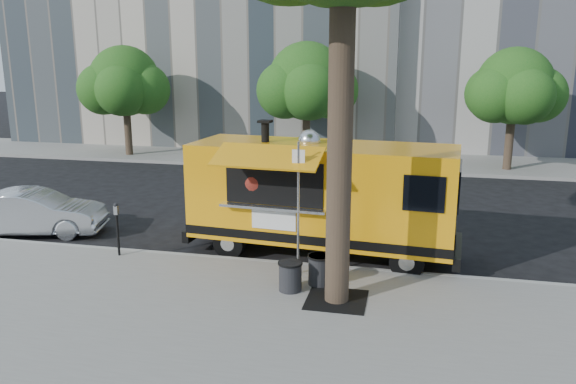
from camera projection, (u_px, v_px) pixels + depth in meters
The scene contains 14 objects.
ground at pixel (252, 252), 14.52m from camera, with size 120.00×120.00×0.00m, color black.
sidewalk at pixel (193, 317), 10.71m from camera, with size 60.00×6.00×0.15m, color gray.
curb at pixel (241, 261), 13.62m from camera, with size 60.00×0.14×0.16m, color #999993.
far_sidewalk at pixel (329, 159), 27.31m from camera, with size 60.00×5.00×0.15m, color gray.
tree_well at pixel (336, 300), 11.28m from camera, with size 1.20×1.20×0.02m, color black.
far_tree_a at pixel (125, 81), 27.45m from camera, with size 3.42×3.42×5.36m.
far_tree_b at pixel (307, 81), 25.89m from camera, with size 3.60×3.60×5.50m.
far_tree_c at pixel (514, 86), 23.71m from camera, with size 3.24×3.24×5.21m.
sign_post at pixel (298, 200), 12.29m from camera, with size 0.28×0.06×3.00m.
parking_meter at pixel (117, 223), 13.65m from camera, with size 0.11×0.11×1.33m.
food_truck at pixel (321, 195), 13.94m from camera, with size 6.95×3.42×3.36m.
sedan at pixel (34, 213), 15.82m from camera, with size 1.36×3.89×1.28m, color #BBBDC3.
trash_bin_left at pixel (290, 275), 11.68m from camera, with size 0.52×0.52×0.62m.
trash_bin_right at pixel (320, 269), 12.00m from camera, with size 0.54×0.54×0.65m.
Camera 1 is at (3.94, -13.22, 4.89)m, focal length 35.00 mm.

